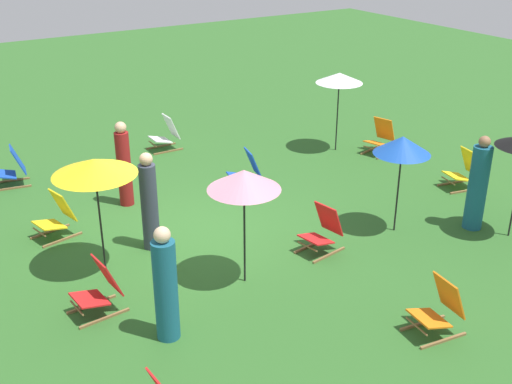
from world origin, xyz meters
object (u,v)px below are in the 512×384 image
at_px(deckchair_6, 166,135).
at_px(deckchair_7, 464,171).
at_px(deckchair_5, 12,169).
at_px(person_0, 124,165).
at_px(deckchair_0, 439,309).
at_px(umbrella_0, 244,180).
at_px(deckchair_8, 57,217).
at_px(deckchair_4, 380,138).
at_px(deckchair_1, 99,289).
at_px(umbrella_2, 402,145).
at_px(umbrella_3, 339,78).
at_px(deckchair_3, 322,231).
at_px(person_1, 149,203).
at_px(person_3, 478,186).
at_px(person_2, 166,287).
at_px(umbrella_1, 94,167).
at_px(deckchair_10, 246,172).

height_order(deckchair_6, deckchair_7, same).
bearing_deg(deckchair_5, person_0, 47.34).
height_order(deckchair_0, umbrella_0, umbrella_0).
bearing_deg(deckchair_7, deckchair_8, -95.15).
height_order(deckchair_4, deckchair_8, same).
bearing_deg(deckchair_1, umbrella_2, 80.58).
relative_size(deckchair_7, umbrella_3, 0.45).
bearing_deg(deckchair_6, umbrella_0, -13.24).
height_order(deckchair_3, umbrella_3, umbrella_3).
bearing_deg(person_1, deckchair_8, -168.90).
xyz_separation_m(deckchair_8, person_3, (3.64, 6.48, 0.45)).
bearing_deg(deckchair_6, deckchair_7, 38.68).
xyz_separation_m(deckchair_5, person_2, (6.43, 0.59, 0.42)).
bearing_deg(umbrella_1, umbrella_2, 73.77).
relative_size(deckchair_10, person_0, 0.50).
distance_m(umbrella_1, person_2, 2.35).
relative_size(deckchair_8, person_1, 0.49).
height_order(deckchair_1, deckchair_5, same).
xyz_separation_m(umbrella_0, umbrella_2, (-0.04, 3.17, -0.09)).
relative_size(deckchair_1, umbrella_3, 0.44).
bearing_deg(person_0, deckchair_5, 157.61).
bearing_deg(deckchair_7, deckchair_5, -111.23).
xyz_separation_m(deckchair_0, umbrella_0, (-2.51, -1.56, 1.34)).
relative_size(deckchair_8, umbrella_3, 0.45).
relative_size(deckchair_8, person_2, 0.51).
distance_m(deckchair_1, person_0, 3.66).
relative_size(deckchair_6, deckchair_10, 0.98).
xyz_separation_m(deckchair_1, deckchair_10, (-2.65, 4.04, 0.00)).
bearing_deg(person_1, umbrella_3, 76.94).
bearing_deg(deckchair_1, umbrella_3, 110.66).
bearing_deg(deckchair_1, deckchair_10, 117.61).
xyz_separation_m(umbrella_0, person_3, (0.62, 4.44, -0.89)).
xyz_separation_m(umbrella_1, person_1, (-0.30, 0.94, -0.96)).
bearing_deg(person_2, deckchair_5, 117.52).
bearing_deg(person_1, umbrella_0, -9.20).
xyz_separation_m(deckchair_0, umbrella_1, (-3.97, -3.29, 1.41)).
distance_m(deckchair_8, umbrella_2, 6.13).
xyz_separation_m(deckchair_5, deckchair_6, (-0.29, 3.62, 0.00)).
bearing_deg(umbrella_2, deckchair_10, -156.48).
bearing_deg(person_2, deckchair_0, -8.03).
bearing_deg(deckchair_4, deckchair_6, -139.73).
distance_m(deckchair_5, umbrella_1, 4.55).
bearing_deg(deckchair_8, person_2, -6.45).
xyz_separation_m(deckchair_8, umbrella_0, (3.02, 2.04, 1.34)).
xyz_separation_m(deckchair_8, person_1, (1.26, 1.24, 0.46)).
distance_m(umbrella_0, person_3, 4.58).
distance_m(deckchair_6, person_2, 7.38).
distance_m(deckchair_1, deckchair_7, 7.88).
distance_m(umbrella_0, umbrella_2, 3.17).
xyz_separation_m(deckchair_8, umbrella_1, (1.56, 0.30, 1.41)).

